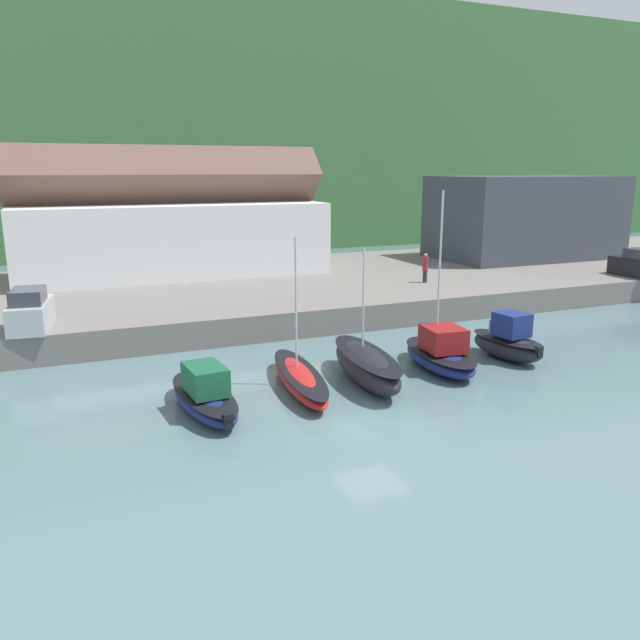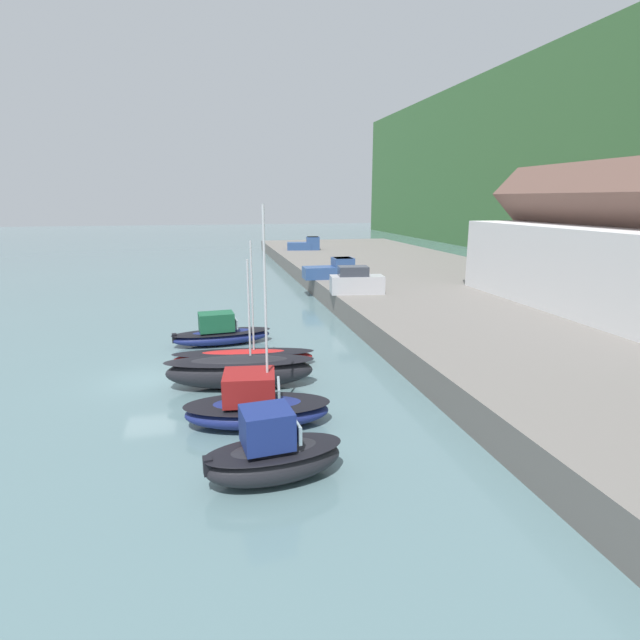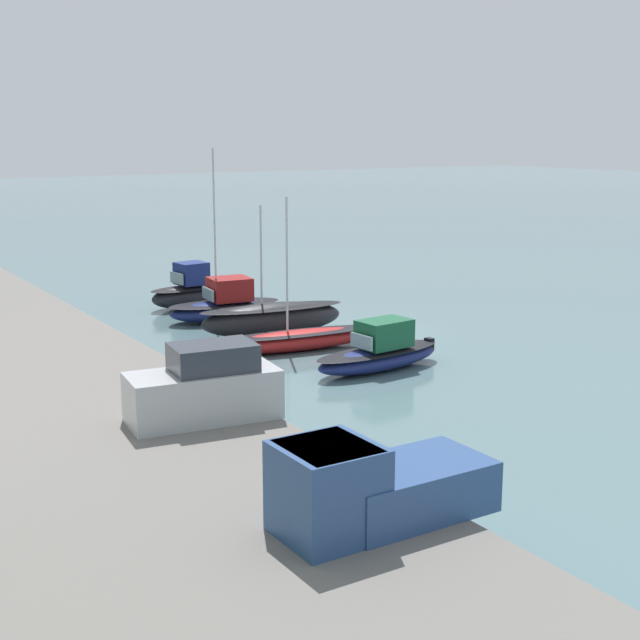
{
  "view_description": "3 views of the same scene",
  "coord_description": "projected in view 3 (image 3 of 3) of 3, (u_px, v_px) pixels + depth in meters",
  "views": [
    {
      "loc": [
        -10.62,
        -20.18,
        9.73
      ],
      "look_at": [
        1.97,
        9.89,
        1.83
      ],
      "focal_mm": 35.0,
      "sensor_mm": 36.0,
      "label": 1
    },
    {
      "loc": [
        25.23,
        3.33,
        8.95
      ],
      "look_at": [
        -2.75,
        9.62,
        1.97
      ],
      "focal_mm": 28.0,
      "sensor_mm": 36.0,
      "label": 2
    },
    {
      "loc": [
        -34.32,
        24.75,
        9.57
      ],
      "look_at": [
        -3.09,
        5.11,
        1.75
      ],
      "focal_mm": 50.0,
      "sensor_mm": 36.0,
      "label": 3
    }
  ],
  "objects": [
    {
      "name": "parked_car_2",
      "position": [
        205.0,
        388.0,
        24.9
      ],
      "size": [
        2.32,
        4.39,
        2.16
      ],
      "rotation": [
        0.0,
        0.0,
        -0.13
      ],
      "color": "#B7B7BC",
      "rests_on": "quay_promenade"
    },
    {
      "name": "moored_boat_0",
      "position": [
        380.0,
        352.0,
        36.42
      ],
      "size": [
        2.53,
        6.34,
        2.05
      ],
      "rotation": [
        0.0,
        0.0,
        0.09
      ],
      "color": "navy",
      "rests_on": "ground_plane"
    },
    {
      "name": "ground_plane",
      "position": [
        375.0,
        332.0,
        43.3
      ],
      "size": [
        320.0,
        320.0,
        0.0
      ],
      "primitive_type": "plane",
      "color": "slate"
    },
    {
      "name": "moored_boat_3",
      "position": [
        226.0,
        305.0,
        45.85
      ],
      "size": [
        3.18,
        6.17,
        8.77
      ],
      "rotation": [
        0.0,
        0.0,
        -0.12
      ],
      "color": "navy",
      "rests_on": "ground_plane"
    },
    {
      "name": "moored_boat_1",
      "position": [
        299.0,
        339.0,
        39.7
      ],
      "size": [
        2.61,
        7.87,
        6.84
      ],
      "rotation": [
        0.0,
        0.0,
        -0.12
      ],
      "color": "red",
      "rests_on": "ground_plane"
    },
    {
      "name": "pickup_truck_0",
      "position": [
        368.0,
        487.0,
        18.21
      ],
      "size": [
        2.02,
        4.73,
        1.9
      ],
      "rotation": [
        0.0,
        0.0,
        0.0
      ],
      "color": "#2D4C84",
      "rests_on": "quay_promenade"
    },
    {
      "name": "moored_boat_2",
      "position": [
        272.0,
        318.0,
        42.46
      ],
      "size": [
        2.92,
        7.41,
        6.25
      ],
      "rotation": [
        0.0,
        0.0,
        -0.12
      ],
      "color": "black",
      "rests_on": "ground_plane"
    },
    {
      "name": "moored_boat_4",
      "position": [
        189.0,
        291.0,
        49.28
      ],
      "size": [
        2.47,
        4.74,
        2.51
      ],
      "rotation": [
        0.0,
        0.0,
        0.11
      ],
      "color": "black",
      "rests_on": "ground_plane"
    }
  ]
}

